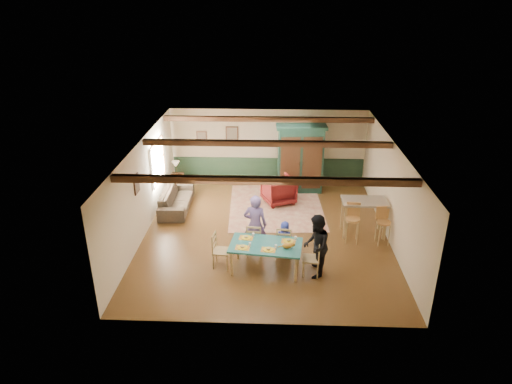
{
  "coord_description": "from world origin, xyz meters",
  "views": [
    {
      "loc": [
        0.19,
        -11.75,
        6.52
      ],
      "look_at": [
        -0.29,
        0.34,
        1.15
      ],
      "focal_mm": 32.0,
      "sensor_mm": 36.0,
      "label": 1
    }
  ],
  "objects_px": {
    "armoire": "(300,159)",
    "bar_stool_right": "(383,226)",
    "dining_chair_far_left": "(255,239)",
    "sofa": "(176,199)",
    "person_woman": "(316,246)",
    "cat": "(287,245)",
    "armchair": "(278,190)",
    "dining_table": "(266,257)",
    "dining_chair_far_right": "(284,241)",
    "counter_table": "(363,217)",
    "dining_chair_end_left": "(222,250)",
    "dining_chair_end_right": "(311,258)",
    "table_lamp": "(176,168)",
    "bar_stool_left": "(352,224)",
    "person_man": "(255,225)",
    "end_table": "(177,181)",
    "person_child": "(285,239)"
  },
  "relations": [
    {
      "from": "armoire",
      "to": "bar_stool_left",
      "type": "relative_size",
      "value": 2.08
    },
    {
      "from": "dining_chair_end_right",
      "to": "bar_stool_left",
      "type": "xyz_separation_m",
      "value": [
        1.26,
        1.66,
        0.1
      ]
    },
    {
      "from": "cat",
      "to": "sofa",
      "type": "distance_m",
      "value": 5.07
    },
    {
      "from": "dining_table",
      "to": "dining_chair_far_right",
      "type": "height_order",
      "value": "dining_chair_far_right"
    },
    {
      "from": "bar_stool_right",
      "to": "dining_table",
      "type": "bearing_deg",
      "value": -163.1
    },
    {
      "from": "person_woman",
      "to": "counter_table",
      "type": "height_order",
      "value": "person_woman"
    },
    {
      "from": "bar_stool_right",
      "to": "armchair",
      "type": "bearing_deg",
      "value": 130.43
    },
    {
      "from": "armchair",
      "to": "dining_table",
      "type": "bearing_deg",
      "value": 61.53
    },
    {
      "from": "dining_chair_far_left",
      "to": "bar_stool_right",
      "type": "height_order",
      "value": "bar_stool_right"
    },
    {
      "from": "bar_stool_left",
      "to": "bar_stool_right",
      "type": "xyz_separation_m",
      "value": [
        0.84,
        -0.08,
        -0.03
      ]
    },
    {
      "from": "dining_chair_far_left",
      "to": "armchair",
      "type": "distance_m",
      "value": 3.37
    },
    {
      "from": "dining_chair_far_left",
      "to": "person_man",
      "type": "height_order",
      "value": "person_man"
    },
    {
      "from": "person_child",
      "to": "bar_stool_right",
      "type": "relative_size",
      "value": 0.92
    },
    {
      "from": "bar_stool_right",
      "to": "person_woman",
      "type": "bearing_deg",
      "value": -148.69
    },
    {
      "from": "cat",
      "to": "armoire",
      "type": "bearing_deg",
      "value": 90.79
    },
    {
      "from": "dining_chair_end_right",
      "to": "table_lamp",
      "type": "relative_size",
      "value": 1.92
    },
    {
      "from": "table_lamp",
      "to": "bar_stool_left",
      "type": "xyz_separation_m",
      "value": [
        5.65,
        -3.58,
        -0.2
      ]
    },
    {
      "from": "dining_chair_far_left",
      "to": "cat",
      "type": "xyz_separation_m",
      "value": [
        0.83,
        -0.91,
        0.36
      ]
    },
    {
      "from": "person_man",
      "to": "bar_stool_right",
      "type": "xyz_separation_m",
      "value": [
        3.52,
        0.62,
        -0.31
      ]
    },
    {
      "from": "person_man",
      "to": "table_lamp",
      "type": "xyz_separation_m",
      "value": [
        -2.97,
        4.27,
        -0.08
      ]
    },
    {
      "from": "table_lamp",
      "to": "sofa",
      "type": "bearing_deg",
      "value": -79.31
    },
    {
      "from": "armoire",
      "to": "bar_stool_left",
      "type": "xyz_separation_m",
      "value": [
        1.3,
        -3.55,
        -0.62
      ]
    },
    {
      "from": "cat",
      "to": "counter_table",
      "type": "bearing_deg",
      "value": 50.79
    },
    {
      "from": "counter_table",
      "to": "bar_stool_left",
      "type": "xyz_separation_m",
      "value": [
        -0.38,
        -0.47,
        0.04
      ]
    },
    {
      "from": "dining_chair_far_left",
      "to": "sofa",
      "type": "distance_m",
      "value": 3.81
    },
    {
      "from": "cat",
      "to": "armoire",
      "type": "height_order",
      "value": "armoire"
    },
    {
      "from": "bar_stool_left",
      "to": "dining_table",
      "type": "bearing_deg",
      "value": -140.54
    },
    {
      "from": "dining_chair_end_left",
      "to": "counter_table",
      "type": "distance_m",
      "value": 4.31
    },
    {
      "from": "armoire",
      "to": "counter_table",
      "type": "distance_m",
      "value": 3.57
    },
    {
      "from": "person_man",
      "to": "end_table",
      "type": "distance_m",
      "value": 5.24
    },
    {
      "from": "armchair",
      "to": "bar_stool_right",
      "type": "distance_m",
      "value": 3.89
    },
    {
      "from": "person_child",
      "to": "bar_stool_left",
      "type": "bearing_deg",
      "value": -150.48
    },
    {
      "from": "dining_chair_far_right",
      "to": "bar_stool_right",
      "type": "xyz_separation_m",
      "value": [
        2.75,
        0.79,
        0.07
      ]
    },
    {
      "from": "dining_chair_end_left",
      "to": "bar_stool_left",
      "type": "xyz_separation_m",
      "value": [
        3.51,
        1.39,
        0.1
      ]
    },
    {
      "from": "person_man",
      "to": "end_table",
      "type": "bearing_deg",
      "value": -48.3
    },
    {
      "from": "sofa",
      "to": "bar_stool_left",
      "type": "bearing_deg",
      "value": -111.51
    },
    {
      "from": "dining_chair_end_left",
      "to": "cat",
      "type": "bearing_deg",
      "value": -93.37
    },
    {
      "from": "dining_chair_far_left",
      "to": "armoire",
      "type": "bearing_deg",
      "value": -100.95
    },
    {
      "from": "dining_chair_end_left",
      "to": "counter_table",
      "type": "bearing_deg",
      "value": -57.6
    },
    {
      "from": "person_woman",
      "to": "cat",
      "type": "distance_m",
      "value": 0.7
    },
    {
      "from": "dining_chair_far_right",
      "to": "dining_table",
      "type": "bearing_deg",
      "value": 60.95
    },
    {
      "from": "dining_table",
      "to": "armoire",
      "type": "relative_size",
      "value": 0.74
    },
    {
      "from": "end_table",
      "to": "counter_table",
      "type": "xyz_separation_m",
      "value": [
        6.03,
        -3.11,
        0.27
      ]
    },
    {
      "from": "counter_table",
      "to": "person_child",
      "type": "bearing_deg",
      "value": -151.12
    },
    {
      "from": "dining_table",
      "to": "person_child",
      "type": "distance_m",
      "value": 0.89
    },
    {
      "from": "end_table",
      "to": "dining_chair_end_right",
      "type": "bearing_deg",
      "value": -50.02
    },
    {
      "from": "armoire",
      "to": "bar_stool_right",
      "type": "bearing_deg",
      "value": -62.74
    },
    {
      "from": "dining_chair_far_left",
      "to": "sofa",
      "type": "bearing_deg",
      "value": -38.87
    },
    {
      "from": "dining_table",
      "to": "dining_chair_far_left",
      "type": "bearing_deg",
      "value": 112.17
    },
    {
      "from": "dining_chair_far_left",
      "to": "person_woman",
      "type": "distance_m",
      "value": 1.81
    }
  ]
}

